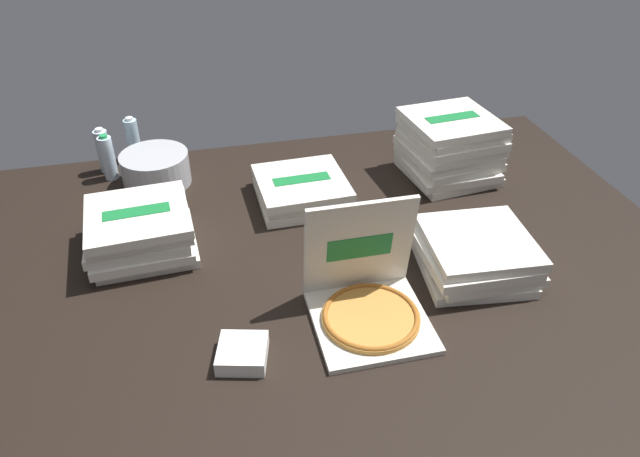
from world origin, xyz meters
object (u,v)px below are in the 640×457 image
at_px(ice_bucket, 156,169).
at_px(water_bottle_0, 108,158).
at_px(pizza_stack_right_mid, 475,255).
at_px(water_bottle_2, 133,139).
at_px(pizza_stack_left_far, 302,189).
at_px(napkin_pile, 242,353).
at_px(pizza_stack_center_near, 140,231).
at_px(open_pizza_box, 368,299).
at_px(water_bottle_1, 104,151).
at_px(pizza_stack_right_near, 450,147).

height_order(ice_bucket, water_bottle_0, water_bottle_0).
xyz_separation_m(pizza_stack_right_mid, water_bottle_2, (-1.35, 1.31, 0.04)).
height_order(pizza_stack_left_far, napkin_pile, pizza_stack_left_far).
xyz_separation_m(pizza_stack_center_near, water_bottle_0, (-0.16, 0.67, 0.02)).
relative_size(open_pizza_box, napkin_pile, 2.62).
relative_size(pizza_stack_right_mid, napkin_pile, 2.80).
bearing_deg(pizza_stack_right_mid, water_bottle_1, 141.11).
relative_size(pizza_stack_left_far, pizza_stack_right_mid, 0.97).
distance_m(open_pizza_box, ice_bucket, 1.39).
bearing_deg(pizza_stack_center_near, pizza_stack_right_near, 11.56).
relative_size(pizza_stack_left_far, ice_bucket, 1.33).
xyz_separation_m(pizza_stack_left_far, water_bottle_1, (-0.93, 0.52, 0.06)).
distance_m(water_bottle_0, napkin_pile, 1.48).
distance_m(pizza_stack_left_far, pizza_stack_right_mid, 0.90).
distance_m(pizza_stack_right_near, ice_bucket, 1.48).
xyz_separation_m(pizza_stack_left_far, water_bottle_2, (-0.79, 0.62, 0.06)).
bearing_deg(water_bottle_1, water_bottle_0, -72.74).
height_order(pizza_stack_right_near, water_bottle_2, pizza_stack_right_near).
bearing_deg(napkin_pile, water_bottle_1, 109.53).
bearing_deg(water_bottle_1, pizza_stack_center_near, -75.92).
height_order(pizza_stack_right_mid, napkin_pile, pizza_stack_right_mid).
distance_m(pizza_stack_center_near, napkin_pile, 0.80).
relative_size(ice_bucket, napkin_pile, 2.03).
bearing_deg(ice_bucket, water_bottle_1, 143.26).
height_order(pizza_stack_center_near, water_bottle_2, water_bottle_2).
bearing_deg(pizza_stack_right_near, ice_bucket, 170.03).
bearing_deg(open_pizza_box, ice_bucket, 122.44).
bearing_deg(water_bottle_0, pizza_stack_right_mid, -37.42).
xyz_separation_m(ice_bucket, water_bottle_0, (-0.23, 0.11, 0.03)).
height_order(pizza_stack_left_far, water_bottle_0, water_bottle_0).
distance_m(pizza_stack_right_near, napkin_pile, 1.58).
xyz_separation_m(pizza_stack_right_near, napkin_pile, (-1.18, -1.03, -0.13)).
distance_m(pizza_stack_left_far, water_bottle_1, 1.07).
bearing_deg(pizza_stack_center_near, water_bottle_0, 103.69).
relative_size(pizza_stack_right_mid, water_bottle_1, 1.92).
bearing_deg(pizza_stack_center_near, water_bottle_1, 104.08).
relative_size(water_bottle_0, water_bottle_1, 1.00).
xyz_separation_m(pizza_stack_right_near, pizza_stack_left_far, (-0.78, -0.07, -0.10)).
distance_m(ice_bucket, water_bottle_2, 0.31).
relative_size(open_pizza_box, ice_bucket, 1.29).
height_order(open_pizza_box, ice_bucket, open_pizza_box).
relative_size(pizza_stack_left_far, water_bottle_0, 1.85).
height_order(pizza_stack_right_near, water_bottle_0, pizza_stack_right_near).
distance_m(pizza_stack_right_near, pizza_stack_right_mid, 0.80).
distance_m(open_pizza_box, pizza_stack_center_near, 1.01).
bearing_deg(water_bottle_0, open_pizza_box, -52.76).
distance_m(ice_bucket, napkin_pile, 1.32).
relative_size(open_pizza_box, water_bottle_1, 1.80).
xyz_separation_m(ice_bucket, water_bottle_1, (-0.25, 0.19, 0.03)).
relative_size(water_bottle_1, water_bottle_2, 1.00).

